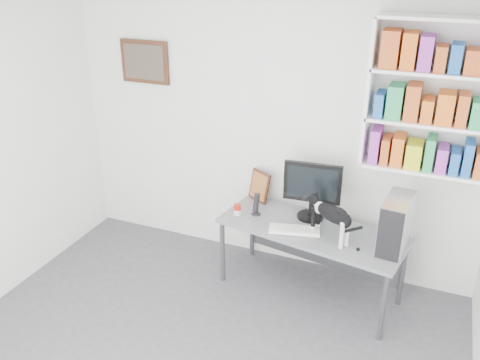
% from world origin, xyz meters
% --- Properties ---
extents(room, '(4.01, 4.01, 2.70)m').
position_xyz_m(room, '(0.00, 0.00, 1.35)').
color(room, '#58595E').
rests_on(room, ground).
extents(bookshelf, '(1.03, 0.28, 1.24)m').
position_xyz_m(bookshelf, '(1.40, 1.85, 1.85)').
color(bookshelf, white).
rests_on(bookshelf, room).
extents(wall_art, '(0.52, 0.04, 0.42)m').
position_xyz_m(wall_art, '(-1.30, 1.97, 1.90)').
color(wall_art, '#4C2518').
rests_on(wall_art, room).
extents(desk, '(1.71, 0.90, 0.68)m').
position_xyz_m(desk, '(0.58, 1.52, 0.34)').
color(desk, slate).
rests_on(desk, room).
extents(monitor, '(0.53, 0.29, 0.55)m').
position_xyz_m(monitor, '(0.51, 1.71, 0.95)').
color(monitor, black).
rests_on(monitor, desk).
extents(keyboard, '(0.46, 0.27, 0.03)m').
position_xyz_m(keyboard, '(0.45, 1.41, 0.69)').
color(keyboard, white).
rests_on(keyboard, desk).
extents(pc_tower, '(0.24, 0.46, 0.44)m').
position_xyz_m(pc_tower, '(1.27, 1.48, 0.90)').
color(pc_tower, silver).
rests_on(pc_tower, desk).
extents(speaker, '(0.12, 0.12, 0.22)m').
position_xyz_m(speaker, '(0.03, 1.57, 0.79)').
color(speaker, black).
rests_on(speaker, desk).
extents(leaning_print, '(0.26, 0.20, 0.30)m').
position_xyz_m(leaning_print, '(-0.04, 1.87, 0.83)').
color(leaning_print, '#4C2518').
rests_on(leaning_print, desk).
extents(soup_can, '(0.08, 0.08, 0.10)m').
position_xyz_m(soup_can, '(-0.13, 1.50, 0.73)').
color(soup_can, red).
rests_on(soup_can, desk).
extents(cat, '(0.54, 0.40, 0.33)m').
position_xyz_m(cat, '(0.77, 1.40, 0.84)').
color(cat, black).
rests_on(cat, desk).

